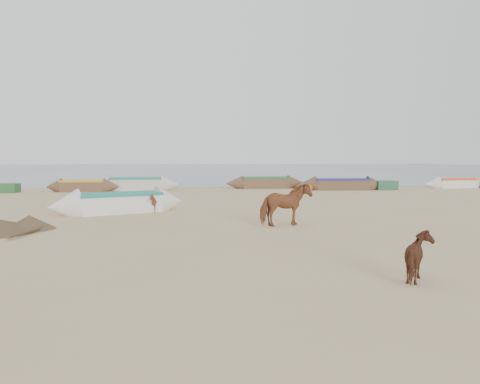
% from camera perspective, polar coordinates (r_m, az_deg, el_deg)
% --- Properties ---
extents(ground, '(140.00, 140.00, 0.00)m').
position_cam_1_polar(ground, '(14.76, 1.41, -5.04)').
color(ground, tan).
rests_on(ground, ground).
extents(sea, '(160.00, 160.00, 0.00)m').
position_cam_1_polar(sea, '(96.51, -4.19, 2.88)').
color(sea, slate).
rests_on(sea, ground).
extents(cow_adult, '(1.92, 1.28, 1.49)m').
position_cam_1_polar(cow_adult, '(16.24, 5.52, -1.56)').
color(cow_adult, brown).
rests_on(cow_adult, ground).
extents(calf_front, '(0.96, 0.94, 0.80)m').
position_cam_1_polar(calf_front, '(20.56, -10.35, -1.33)').
color(calf_front, '#5A291C').
rests_on(calf_front, ground).
extents(calf_right, '(0.90, 1.02, 0.95)m').
position_cam_1_polar(calf_right, '(9.71, 21.27, -7.39)').
color(calf_right, '#592F1D').
rests_on(calf_right, ground).
extents(near_canoe, '(5.90, 3.80, 0.86)m').
position_cam_1_polar(near_canoe, '(20.76, -14.51, -1.27)').
color(near_canoe, white).
rests_on(near_canoe, ground).
extents(waterline_canoes, '(56.09, 4.00, 0.92)m').
position_cam_1_polar(waterline_canoes, '(34.42, -3.56, 1.01)').
color(waterline_canoes, brown).
rests_on(waterline_canoes, ground).
extents(beach_clutter, '(41.94, 3.55, 0.64)m').
position_cam_1_polar(beach_clutter, '(34.01, 2.95, 0.76)').
color(beach_clutter, '#2A5F2D').
rests_on(beach_clutter, ground).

